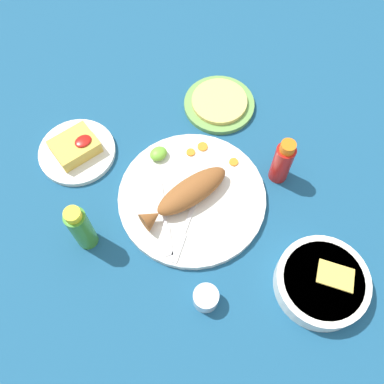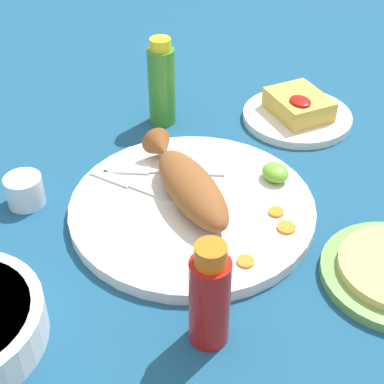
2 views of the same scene
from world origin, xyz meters
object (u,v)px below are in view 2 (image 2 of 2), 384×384
Objects in this scene: hot_sauce_bottle_green at (162,84)px; salt_cup at (25,192)px; main_plate at (192,208)px; hot_sauce_bottle_red at (210,297)px; fried_fish at (188,183)px; fork_far at (156,171)px; fork_near at (136,187)px; side_plate_fries at (297,117)px.

salt_cup is at bearing -64.33° from hot_sauce_bottle_green.
hot_sauce_bottle_red is at bearing -19.95° from main_plate.
hot_sauce_bottle_red reaches higher than fried_fish.
hot_sauce_bottle_green is at bearing 115.67° from salt_cup.
fork_far is 1.09× the size of hot_sauce_bottle_green.
fork_near reaches higher than side_plate_fries.
hot_sauce_bottle_green reaches higher than fork_near.
fried_fish is 0.08m from fork_far.
fried_fish is 1.36× the size of fork_far.
hot_sauce_bottle_green reaches higher than fork_far.
side_plate_fries is at bearing 93.68° from salt_cup.
hot_sauce_bottle_red is 0.73× the size of side_plate_fries.
fried_fish reaches higher than fork_near.
fork_near is 1.13× the size of hot_sauce_bottle_red.
hot_sauce_bottle_red is 0.91× the size of hot_sauce_bottle_green.
fork_near reaches higher than main_plate.
main_plate is at bearing 0.00° from fried_fish.
fried_fish reaches higher than main_plate.
main_plate is 2.20× the size of fork_near.
fork_far reaches higher than main_plate.
salt_cup reaches higher than fork_near.
fried_fish is 0.31m from side_plate_fries.
fork_far is at bearing 169.25° from hot_sauce_bottle_red.
fork_near is 0.23m from hot_sauce_bottle_green.
fork_far is (-0.08, -0.02, -0.02)m from fried_fish.
hot_sauce_bottle_green is (-0.16, 0.08, 0.05)m from fork_far.
main_plate reaches higher than side_plate_fries.
side_plate_fries is at bearing 135.70° from hot_sauce_bottle_red.
fried_fish reaches higher than side_plate_fries.
hot_sauce_bottle_green reaches higher than salt_cup.
hot_sauce_bottle_red is (0.21, -0.08, 0.06)m from main_plate.
hot_sauce_bottle_green is (-0.24, 0.06, 0.03)m from fried_fish.
fork_near is 0.95× the size of fork_far.
main_plate is 6.43× the size of salt_cup.
fried_fish is 1.20× the size of side_plate_fries.
fork_near is at bearing 69.80° from salt_cup.
hot_sauce_bottle_red is at bearing -44.30° from side_plate_fries.
main_plate is at bearing -172.86° from fork_near.
hot_sauce_bottle_red reaches higher than main_plate.
hot_sauce_bottle_green is 0.25m from side_plate_fries.
main_plate is 0.24m from salt_cup.
fried_fish is 1.44× the size of fork_near.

